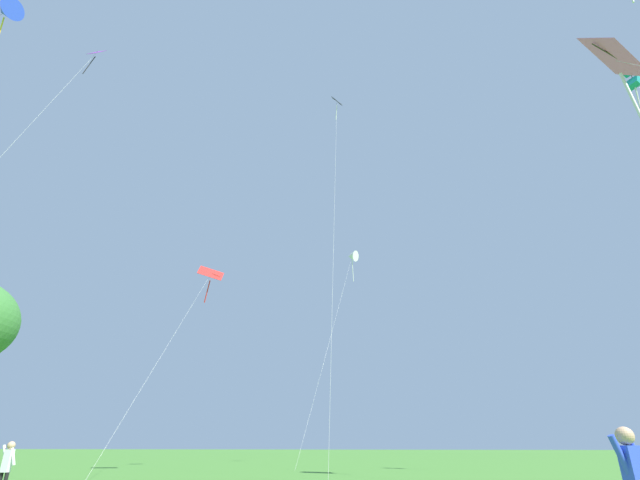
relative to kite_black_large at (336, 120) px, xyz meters
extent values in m
cube|color=black|center=(-0.04, 0.78, 2.57)|extent=(0.96, 1.35, 1.10)
cylinder|color=#3F382D|center=(-0.04, 0.78, 2.57)|extent=(0.91, 0.36, 0.64)
cylinder|color=silver|center=(-0.11, 0.93, 1.50)|extent=(0.22, 0.36, 1.29)
cylinder|color=silver|center=(0.25, -4.03, -11.69)|extent=(0.58, 9.64, 28.32)
cube|color=red|center=(-9.46, -0.16, -12.71)|extent=(1.76, 1.63, 1.33)
cylinder|color=#3F382D|center=(-9.46, -0.16, -12.71)|extent=(1.42, 0.30, 0.54)
cylinder|color=red|center=(-9.65, -0.03, -14.06)|extent=(0.48, 0.37, 1.59)
cylinder|color=silver|center=(-9.76, -5.04, -19.34)|extent=(0.61, 9.76, 13.01)
cone|color=blue|center=(-12.94, -17.84, -5.89)|extent=(1.31, 1.33, 1.24)
cube|color=teal|center=(20.92, -2.32, -0.37)|extent=(1.01, 1.02, 0.86)
cube|color=teal|center=(20.92, -2.32, -1.51)|extent=(1.01, 1.02, 0.86)
cylinder|color=#3F382D|center=(20.92, -2.32, -0.94)|extent=(0.05, 0.05, 1.63)
cylinder|color=silver|center=(20.90, -2.16, -3.17)|extent=(0.16, 0.43, 2.99)
cube|color=purple|center=(-14.70, -10.12, -0.34)|extent=(1.43, 0.80, 1.03)
cylinder|color=#3F382D|center=(-14.70, -10.12, -0.34)|extent=(0.64, 0.60, 0.54)
cylinder|color=black|center=(-14.87, -10.26, -1.56)|extent=(0.40, 0.36, 1.71)
cube|color=pink|center=(11.86, -16.89, -12.09)|extent=(2.28, 2.53, 1.65)
cylinder|color=#3F382D|center=(11.86, -16.89, -12.09)|extent=(1.66, 0.95, 0.62)
cylinder|color=silver|center=(11.93, -17.03, -14.61)|extent=(0.28, 0.42, 3.58)
cone|color=white|center=(-0.60, 15.43, -5.83)|extent=(1.56, 1.55, 1.34)
cylinder|color=silver|center=(-0.56, 15.52, -7.47)|extent=(0.15, 0.26, 2.32)
cylinder|color=silver|center=(-2.14, 9.46, -15.89)|extent=(3.10, 11.96, 19.91)
cube|color=white|center=(-8.02, -16.81, -24.70)|extent=(0.23, 0.21, 0.63)
cylinder|color=white|center=(-8.15, -16.82, -24.54)|extent=(0.29, 0.12, 0.58)
cylinder|color=white|center=(-7.89, -16.79, -24.54)|extent=(0.29, 0.12, 0.58)
sphere|color=tan|center=(-8.02, -16.81, -24.27)|extent=(0.23, 0.23, 0.23)
cube|color=blue|center=(7.00, -22.73, -24.61)|extent=(0.29, 0.28, 0.68)
cylinder|color=blue|center=(6.87, -22.79, -24.44)|extent=(0.31, 0.22, 0.63)
cylinder|color=blue|center=(7.12, -22.67, -24.44)|extent=(0.31, 0.22, 0.63)
sphere|color=tan|center=(7.00, -22.73, -24.14)|extent=(0.25, 0.25, 0.25)
camera|label=1|loc=(3.97, -30.53, -24.27)|focal=26.19mm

